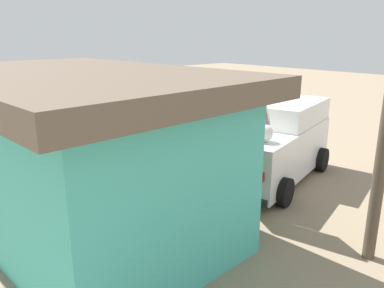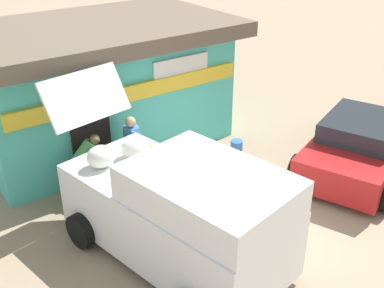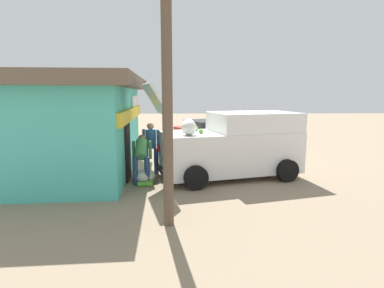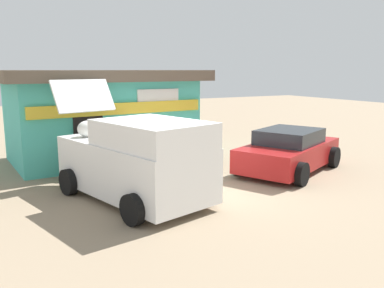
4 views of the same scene
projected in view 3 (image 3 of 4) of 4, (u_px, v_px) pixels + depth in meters
name	position (u px, v px, depth m)	size (l,w,h in m)	color
ground_plane	(233.00, 166.00, 10.86)	(60.00, 60.00, 0.00)	gray
storefront_bar	(76.00, 123.00, 9.84)	(6.96, 4.63, 3.10)	#4CC6B7
delivery_van	(234.00, 145.00, 9.42)	(3.05, 4.95, 2.85)	white
parked_sedan	(207.00, 135.00, 14.57)	(4.38, 3.38, 1.31)	maroon
vendor_standing	(151.00, 144.00, 9.73)	(0.41, 0.56, 1.67)	navy
customer_bending	(141.00, 155.00, 8.71)	(0.70, 0.57, 1.37)	navy
unloaded_banana_pile	(146.00, 177.00, 8.78)	(0.84, 0.76, 0.40)	silver
paint_bucket	(158.00, 152.00, 12.70)	(0.31, 0.31, 0.32)	blue
utility_pole	(167.00, 111.00, 5.65)	(0.20, 0.20, 4.49)	brown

